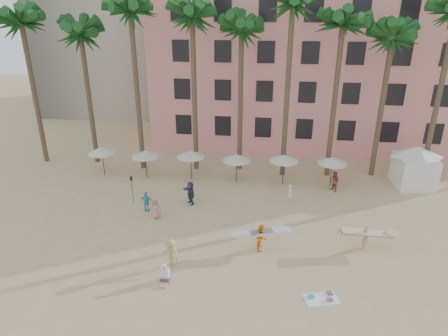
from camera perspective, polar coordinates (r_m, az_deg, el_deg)
ground at (r=24.09m, az=1.22°, el=-14.60°), size 120.00×120.00×0.00m
pink_hotel at (r=45.77m, az=13.93°, el=13.95°), size 35.00×14.00×16.00m
palm_row at (r=34.06m, az=5.15°, el=20.02°), size 44.40×5.40×16.30m
umbrella_row at (r=34.18m, az=-1.54°, el=1.79°), size 22.50×2.70×2.73m
cabana at (r=36.99m, az=25.69°, el=0.67°), size 4.89×4.89×3.50m
beach_towel at (r=22.91m, az=13.82°, el=-17.59°), size 2.01×1.47×0.14m
carrier_yellow at (r=27.08m, az=19.65°, el=-9.05°), size 3.28×1.09×1.61m
carrier_white at (r=25.57m, az=5.38°, el=-9.65°), size 3.23×1.64×1.75m
beachgoers at (r=28.95m, az=-1.82°, el=-5.50°), size 15.29×12.66×1.87m
paddle at (r=31.58m, az=-13.02°, el=-2.51°), size 0.18×0.04×2.23m
seated_man at (r=23.39m, az=-8.46°, el=-15.06°), size 0.48×0.83×1.08m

